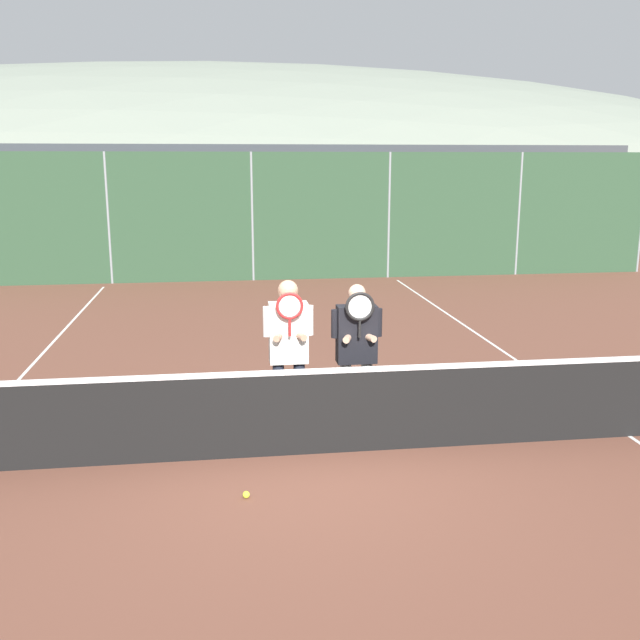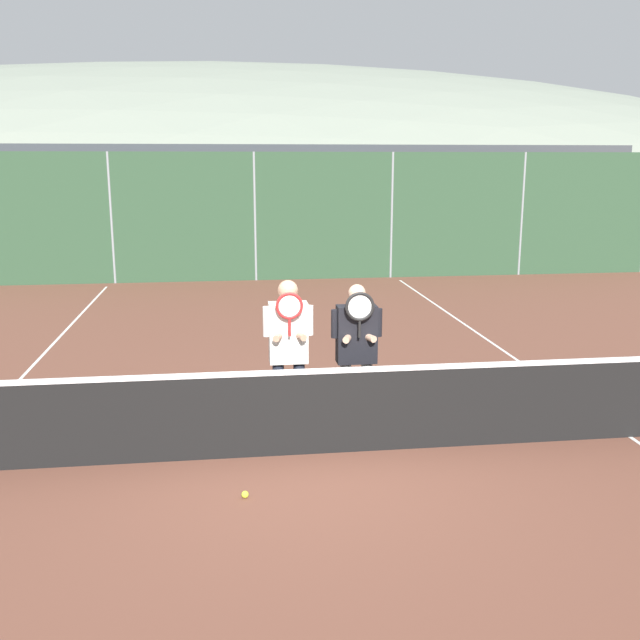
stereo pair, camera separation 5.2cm
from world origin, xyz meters
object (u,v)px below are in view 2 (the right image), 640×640
Objects in this scene: player_center_left at (357,346)px; tennis_ball_on_court at (245,494)px; player_leftmost at (288,344)px; car_center at (346,230)px; car_left_of_center at (195,235)px; car_far_left at (31,234)px.

player_center_left is 2.25m from tennis_ball_on_court.
car_center is at bearing 78.04° from player_leftmost.
player_center_left is at bearing -80.70° from car_left_of_center.
car_far_left reaches higher than car_left_of_center.
player_leftmost is at bearing -83.70° from car_left_of_center.
car_center is 16.61m from tennis_ball_on_court.
car_far_left reaches higher than player_leftmost.
car_left_of_center is 16.14m from tennis_ball_on_court.
car_left_of_center is (-2.38, 14.55, -0.16)m from player_center_left.
player_center_left is 0.40× the size of car_left_of_center.
car_far_left reaches higher than car_center.
car_far_left reaches higher than tennis_ball_on_court.
player_leftmost is at bearing -66.11° from car_far_left.
player_leftmost is 26.45× the size of tennis_ball_on_court.
tennis_ball_on_court is at bearing -109.83° from player_leftmost.
car_center is (2.33, 14.65, -0.09)m from player_center_left.
player_leftmost is 14.64m from car_left_of_center.
car_center is (3.10, 14.65, -0.14)m from player_leftmost.
player_center_left is at bearing -63.62° from car_far_left.
tennis_ball_on_court is at bearing -69.86° from car_far_left.
player_leftmost is 0.44× the size of car_center.
tennis_ball_on_court is at bearing -86.24° from car_left_of_center.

